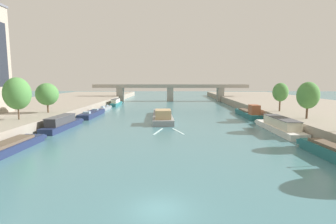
{
  "coord_description": "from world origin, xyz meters",
  "views": [
    {
      "loc": [
        0.93,
        -17.46,
        9.3
      ],
      "look_at": [
        0.0,
        38.36,
        2.32
      ],
      "focal_mm": 27.34,
      "sensor_mm": 36.0,
      "label": 1
    }
  ],
  "objects_px": {
    "moored_boat_left_near": "(105,108)",
    "tree_right_third": "(308,95)",
    "moored_boat_left_end": "(116,103)",
    "moored_boat_right_downstream": "(279,126)",
    "moored_boat_right_midway": "(335,152)",
    "tree_left_past_mid": "(47,94)",
    "moored_boat_right_end": "(249,113)",
    "tree_right_second": "(280,92)",
    "tree_left_by_lamp": "(17,94)",
    "moored_boat_left_gap_after": "(92,114)",
    "barge_midriver": "(163,115)",
    "moored_boat_left_upstream": "(62,123)",
    "bridge_far": "(170,90)"
  },
  "relations": [
    {
      "from": "moored_boat_left_near",
      "to": "tree_left_by_lamp",
      "type": "xyz_separation_m",
      "value": [
        -6.53,
        -34.46,
        6.41
      ]
    },
    {
      "from": "moored_boat_right_downstream",
      "to": "tree_left_past_mid",
      "type": "relative_size",
      "value": 2.59
    },
    {
      "from": "moored_boat_left_upstream",
      "to": "tree_left_past_mid",
      "type": "xyz_separation_m",
      "value": [
        -6.04,
        6.99,
        5.18
      ]
    },
    {
      "from": "moored_boat_left_end",
      "to": "moored_boat_right_downstream",
      "type": "xyz_separation_m",
      "value": [
        40.22,
        -47.95,
        0.07
      ]
    },
    {
      "from": "moored_boat_left_near",
      "to": "tree_right_second",
      "type": "relative_size",
      "value": 1.61
    },
    {
      "from": "moored_boat_right_end",
      "to": "tree_right_second",
      "type": "distance_m",
      "value": 10.0
    },
    {
      "from": "moored_boat_left_near",
      "to": "tree_right_third",
      "type": "distance_m",
      "value": 56.58
    },
    {
      "from": "moored_boat_left_gap_after",
      "to": "tree_right_second",
      "type": "distance_m",
      "value": 46.26
    },
    {
      "from": "moored_boat_left_near",
      "to": "tree_right_third",
      "type": "bearing_deg",
      "value": -35.31
    },
    {
      "from": "tree_left_past_mid",
      "to": "tree_right_second",
      "type": "bearing_deg",
      "value": 3.73
    },
    {
      "from": "barge_midriver",
      "to": "tree_right_third",
      "type": "bearing_deg",
      "value": -26.14
    },
    {
      "from": "barge_midriver",
      "to": "moored_boat_left_end",
      "type": "distance_m",
      "value": 38.24
    },
    {
      "from": "moored_boat_right_midway",
      "to": "tree_left_past_mid",
      "type": "distance_m",
      "value": 53.08
    },
    {
      "from": "moored_boat_left_near",
      "to": "tree_right_second",
      "type": "xyz_separation_m",
      "value": [
        45.6,
        -21.25,
        6.05
      ]
    },
    {
      "from": "moored_boat_left_end",
      "to": "moored_boat_right_downstream",
      "type": "relative_size",
      "value": 0.78
    },
    {
      "from": "tree_right_second",
      "to": "tree_left_by_lamp",
      "type": "bearing_deg",
      "value": -165.78
    },
    {
      "from": "tree_right_second",
      "to": "barge_midriver",
      "type": "bearing_deg",
      "value": 175.64
    },
    {
      "from": "moored_boat_left_gap_after",
      "to": "tree_left_by_lamp",
      "type": "relative_size",
      "value": 2.02
    },
    {
      "from": "moored_boat_right_end",
      "to": "tree_left_by_lamp",
      "type": "bearing_deg",
      "value": -157.15
    },
    {
      "from": "moored_boat_right_midway",
      "to": "moored_boat_right_downstream",
      "type": "height_order",
      "value": "moored_boat_right_midway"
    },
    {
      "from": "tree_right_third",
      "to": "bridge_far",
      "type": "bearing_deg",
      "value": 110.95
    },
    {
      "from": "barge_midriver",
      "to": "bridge_far",
      "type": "bearing_deg",
      "value": 88.52
    },
    {
      "from": "barge_midriver",
      "to": "moored_boat_left_near",
      "type": "xyz_separation_m",
      "value": [
        -18.8,
        19.21,
        -0.41
      ]
    },
    {
      "from": "tree_right_second",
      "to": "moored_boat_left_end",
      "type": "bearing_deg",
      "value": 141.89
    },
    {
      "from": "moored_boat_left_near",
      "to": "tree_left_by_lamp",
      "type": "distance_m",
      "value": 35.66
    },
    {
      "from": "barge_midriver",
      "to": "moored_boat_left_end",
      "type": "height_order",
      "value": "barge_midriver"
    },
    {
      "from": "tree_left_past_mid",
      "to": "tree_right_third",
      "type": "xyz_separation_m",
      "value": [
        51.92,
        -7.9,
        0.27
      ]
    },
    {
      "from": "moored_boat_right_end",
      "to": "tree_right_third",
      "type": "distance_m",
      "value": 19.48
    },
    {
      "from": "moored_boat_right_downstream",
      "to": "tree_right_second",
      "type": "relative_size",
      "value": 2.58
    },
    {
      "from": "moored_boat_right_midway",
      "to": "tree_right_third",
      "type": "relative_size",
      "value": 1.78
    },
    {
      "from": "barge_midriver",
      "to": "moored_boat_left_upstream",
      "type": "xyz_separation_m",
      "value": [
        -18.77,
        -12.4,
        0.15
      ]
    },
    {
      "from": "moored_boat_right_midway",
      "to": "tree_right_second",
      "type": "height_order",
      "value": "tree_right_second"
    },
    {
      "from": "barge_midriver",
      "to": "tree_left_by_lamp",
      "type": "height_order",
      "value": "tree_left_by_lamp"
    },
    {
      "from": "tree_left_past_mid",
      "to": "moored_boat_left_upstream",
      "type": "bearing_deg",
      "value": -49.17
    },
    {
      "from": "moored_boat_left_upstream",
      "to": "tree_left_by_lamp",
      "type": "xyz_separation_m",
      "value": [
        -6.56,
        -2.86,
        5.84
      ]
    },
    {
      "from": "moored_boat_left_upstream",
      "to": "tree_left_by_lamp",
      "type": "relative_size",
      "value": 1.86
    },
    {
      "from": "moored_boat_right_midway",
      "to": "tree_left_by_lamp",
      "type": "relative_size",
      "value": 1.59
    },
    {
      "from": "tree_right_second",
      "to": "moored_boat_right_midway",
      "type": "bearing_deg",
      "value": -100.67
    },
    {
      "from": "barge_midriver",
      "to": "moored_boat_right_midway",
      "type": "distance_m",
      "value": 37.74
    },
    {
      "from": "moored_boat_left_upstream",
      "to": "tree_left_past_mid",
      "type": "distance_m",
      "value": 10.59
    },
    {
      "from": "tree_right_second",
      "to": "moored_boat_left_upstream",
      "type": "bearing_deg",
      "value": -167.2
    },
    {
      "from": "tree_left_past_mid",
      "to": "moored_boat_right_midway",
      "type": "bearing_deg",
      "value": -29.15
    },
    {
      "from": "moored_boat_left_upstream",
      "to": "moored_boat_right_midway",
      "type": "distance_m",
      "value": 44.26
    },
    {
      "from": "moored_boat_right_downstream",
      "to": "tree_right_third",
      "type": "distance_m",
      "value": 7.72
    },
    {
      "from": "moored_boat_right_midway",
      "to": "bridge_far",
      "type": "distance_m",
      "value": 87.38
    },
    {
      "from": "moored_boat_left_end",
      "to": "moored_boat_right_downstream",
      "type": "height_order",
      "value": "moored_boat_right_downstream"
    },
    {
      "from": "moored_boat_left_gap_after",
      "to": "moored_boat_right_downstream",
      "type": "distance_m",
      "value": 44.77
    },
    {
      "from": "tree_left_by_lamp",
      "to": "tree_left_past_mid",
      "type": "height_order",
      "value": "tree_left_by_lamp"
    },
    {
      "from": "moored_boat_left_near",
      "to": "barge_midriver",
      "type": "bearing_deg",
      "value": -45.62
    },
    {
      "from": "tree_right_third",
      "to": "moored_boat_left_gap_after",
      "type": "bearing_deg",
      "value": 158.0
    }
  ]
}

